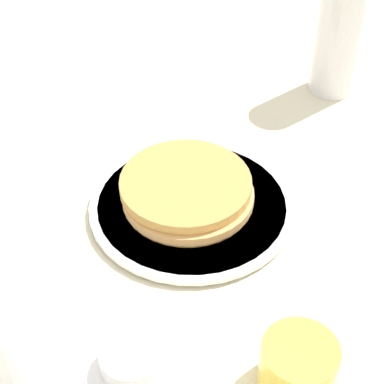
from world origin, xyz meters
TOP-DOWN VIEW (x-y plane):
  - ground_plane at (0.00, 0.00)m, footprint 4.00×4.00m
  - plate at (0.01, 0.00)m, footprint 0.29×0.29m
  - pancake_stack at (0.02, -0.01)m, footprint 0.19×0.19m
  - juice_glass at (0.15, 0.26)m, footprint 0.08×0.08m
  - water_bottle_near at (-0.38, -0.02)m, footprint 0.08×0.08m

SIDE VIEW (x-z plane):
  - ground_plane at x=0.00m, z-range 0.00..0.00m
  - plate at x=0.01m, z-range 0.00..0.01m
  - juice_glass at x=0.15m, z-range 0.00..0.06m
  - pancake_stack at x=0.02m, z-range 0.01..0.05m
  - water_bottle_near at x=-0.38m, z-range -0.01..0.23m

